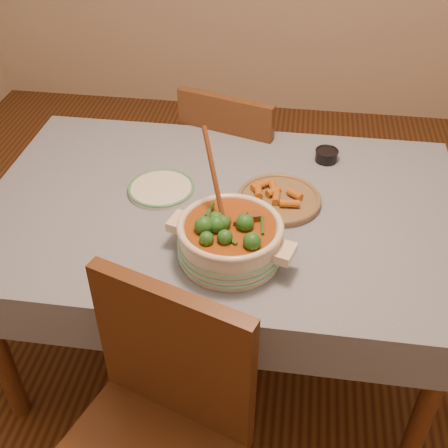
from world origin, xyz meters
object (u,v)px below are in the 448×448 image
(stew_casserole, at_px, (230,237))
(chair_near, at_px, (155,431))
(condiment_bowl, at_px, (327,155))
(chair_far, at_px, (235,166))
(fried_plate, at_px, (279,198))
(dining_table, at_px, (222,225))
(white_plate, at_px, (161,189))

(stew_casserole, xyz_separation_m, chair_near, (-0.13, -0.50, -0.28))
(condiment_bowl, bearing_deg, chair_near, -111.18)
(chair_far, bearing_deg, fried_plate, 128.40)
(condiment_bowl, height_order, chair_far, chair_far)
(condiment_bowl, relative_size, fried_plate, 0.34)
(dining_table, relative_size, fried_plate, 5.64)
(dining_table, distance_m, stew_casserole, 0.32)
(white_plate, relative_size, chair_far, 0.28)
(white_plate, bearing_deg, chair_far, 70.78)
(condiment_bowl, distance_m, fried_plate, 0.34)
(chair_far, xyz_separation_m, chair_near, (-0.04, -1.39, 0.04))
(stew_casserole, height_order, chair_far, stew_casserole)
(chair_near, bearing_deg, white_plate, 120.30)
(dining_table, bearing_deg, fried_plate, 10.91)
(white_plate, distance_m, fried_plate, 0.43)
(dining_table, distance_m, chair_far, 0.64)
(dining_table, xyz_separation_m, condiment_bowl, (0.36, 0.34, 0.12))
(chair_near, bearing_deg, dining_table, 103.97)
(dining_table, xyz_separation_m, chair_near, (-0.07, -0.77, -0.11))
(dining_table, height_order, chair_near, chair_near)
(condiment_bowl, bearing_deg, white_plate, -153.51)
(white_plate, height_order, condiment_bowl, condiment_bowl)
(stew_casserole, bearing_deg, fried_plate, 66.58)
(dining_table, distance_m, white_plate, 0.26)
(white_plate, relative_size, fried_plate, 0.86)
(condiment_bowl, distance_m, chair_near, 1.21)
(dining_table, bearing_deg, white_plate, 168.49)
(dining_table, bearing_deg, chair_far, 92.89)
(dining_table, bearing_deg, condiment_bowl, 43.52)
(fried_plate, bearing_deg, chair_near, -108.29)
(chair_far, bearing_deg, stew_casserole, 113.14)
(white_plate, height_order, fried_plate, fried_plate)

